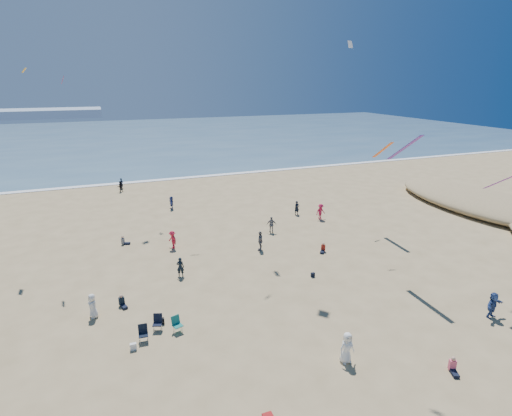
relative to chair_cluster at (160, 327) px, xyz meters
name	(u,v)px	position (x,y,z in m)	size (l,w,h in m)	color
ground	(277,386)	(4.73, -6.30, -0.50)	(220.00, 220.00, 0.00)	tan
ocean	(128,138)	(4.73, 88.70, -0.47)	(220.00, 100.00, 0.06)	#476B84
surf_line	(154,181)	(4.73, 38.70, -0.46)	(220.00, 1.20, 0.08)	white
standing_flyers	(251,253)	(8.46, 7.30, 0.32)	(24.60, 48.59, 1.79)	gray
seated_group	(270,298)	(7.41, 0.81, -0.08)	(17.89, 29.39, 0.84)	silver
chair_cluster	(160,327)	(0.00, 0.00, 0.00)	(2.70, 1.50, 1.00)	black
white_tote	(133,347)	(-1.59, -0.86, -0.30)	(0.35, 0.20, 0.40)	white
black_backpack	(162,321)	(0.27, 1.07, -0.31)	(0.30, 0.22, 0.38)	black
navy_bag	(313,275)	(11.94, 3.13, -0.33)	(0.28, 0.18, 0.34)	black
kites_aloft	(318,69)	(14.08, 7.56, 14.64)	(40.27, 40.12, 26.53)	orange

